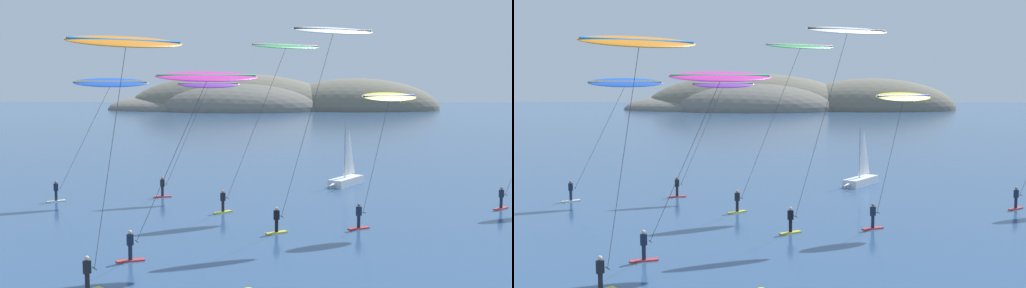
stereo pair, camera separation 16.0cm
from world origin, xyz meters
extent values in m
ellipsoid|color=slate|center=(-26.79, 215.04, 0.00)|extent=(63.80, 45.49, 12.60)
ellipsoid|color=slate|center=(-11.37, 213.16, 0.00)|extent=(65.40, 55.87, 22.50)
ellipsoid|color=#6B6656|center=(-12.77, 212.60, 0.00)|extent=(76.24, 44.44, 25.67)
ellipsoid|color=#6B6656|center=(29.89, 212.32, 0.00)|extent=(58.59, 36.63, 22.23)
cube|color=white|center=(9.64, 44.79, 0.35)|extent=(3.72, 4.81, 0.70)
cone|color=white|center=(8.37, 42.75, 0.35)|extent=(1.71, 2.19, 0.67)
cylinder|color=#B2B2B7|center=(9.48, 44.53, 3.20)|extent=(0.12, 0.12, 5.00)
pyramid|color=white|center=(9.96, 45.30, 3.03)|extent=(1.02, 1.57, 4.25)
cylinder|color=#A5A5AD|center=(9.96, 45.30, 0.95)|extent=(1.02, 1.57, 0.08)
cube|color=red|center=(8.62, 26.50, 0.04)|extent=(1.50, 1.09, 0.08)
cylinder|color=#192338|center=(8.62, 26.50, 0.48)|extent=(0.22, 0.22, 0.80)
cube|color=#192338|center=(8.62, 26.50, 1.18)|extent=(0.39, 0.35, 0.60)
sphere|color=#9E7051|center=(8.62, 26.50, 1.60)|extent=(0.22, 0.22, 0.22)
cylinder|color=black|center=(8.92, 26.68, 1.06)|extent=(0.32, 0.49, 0.04)
ellipsoid|color=yellow|center=(10.69, 27.78, 8.64)|extent=(4.67, 3.66, 0.75)
cylinder|color=#1432E0|center=(10.69, 27.78, 8.69)|extent=(3.79, 2.43, 0.16)
cylinder|color=#333338|center=(9.81, 27.23, 4.80)|extent=(1.81, 1.13, 7.48)
cube|color=red|center=(-4.58, 18.32, 0.04)|extent=(1.54, 0.93, 0.08)
cylinder|color=#192338|center=(-4.58, 18.32, 0.48)|extent=(0.22, 0.22, 0.80)
cube|color=#192338|center=(-4.58, 18.32, 1.18)|extent=(0.39, 0.33, 0.60)
sphere|color=beige|center=(-4.58, 18.32, 1.60)|extent=(0.22, 0.22, 0.22)
cylinder|color=black|center=(-4.27, 18.47, 1.06)|extent=(0.28, 0.51, 0.04)
ellipsoid|color=#D62D9E|center=(-0.55, 20.33, 9.91)|extent=(6.15, 4.18, 0.74)
cylinder|color=#28D160|center=(-0.55, 20.33, 9.96)|extent=(5.21, 2.70, 0.16)
cylinder|color=#333338|center=(-2.41, 19.40, 5.44)|extent=(3.75, 1.88, 8.76)
cylinder|color=black|center=(-5.35, 13.16, 0.48)|extent=(0.22, 0.22, 0.80)
cube|color=black|center=(-5.35, 13.16, 1.18)|extent=(0.39, 0.37, 0.60)
sphere|color=beige|center=(-5.35, 13.16, 1.60)|extent=(0.22, 0.22, 0.22)
cylinder|color=black|center=(-5.07, 13.37, 1.06)|extent=(0.37, 0.46, 0.04)
ellipsoid|color=orange|center=(-3.66, 14.45, 11.45)|extent=(5.45, 4.58, 0.73)
cylinder|color=#0F7FE5|center=(-3.66, 14.45, 11.50)|extent=(4.53, 3.51, 0.16)
cylinder|color=#333338|center=(-4.36, 13.91, 6.20)|extent=(1.45, 1.11, 10.29)
cube|color=silver|center=(-14.64, 35.32, 0.04)|extent=(1.41, 1.27, 0.08)
cylinder|color=#192338|center=(-14.64, 35.32, 0.48)|extent=(0.22, 0.22, 0.80)
cube|color=#192338|center=(-14.64, 35.32, 1.18)|extent=(0.39, 0.33, 0.60)
sphere|color=#9E7051|center=(-14.64, 35.32, 1.60)|extent=(0.22, 0.22, 0.22)
cylinder|color=black|center=(-14.33, 35.48, 1.06)|extent=(0.28, 0.51, 0.04)
ellipsoid|color=blue|center=(-10.49, 37.40, 9.58)|extent=(6.19, 4.00, 0.91)
cylinder|color=gold|center=(-10.49, 37.40, 9.63)|extent=(5.38, 2.80, 0.16)
cylinder|color=#333338|center=(-12.41, 36.44, 5.27)|extent=(3.87, 1.95, 8.43)
cube|color=yellow|center=(3.24, 25.06, 0.04)|extent=(1.46, 1.19, 0.08)
cylinder|color=black|center=(3.24, 25.06, 0.48)|extent=(0.22, 0.22, 0.80)
cube|color=black|center=(3.24, 25.06, 1.18)|extent=(0.39, 0.33, 0.60)
sphere|color=beige|center=(3.24, 25.06, 1.60)|extent=(0.22, 0.22, 0.22)
cylinder|color=black|center=(3.55, 25.22, 1.06)|extent=(0.28, 0.51, 0.04)
ellipsoid|color=white|center=(6.87, 26.89, 12.92)|extent=(5.91, 3.75, 0.66)
cylinder|color=black|center=(6.87, 26.89, 12.97)|extent=(5.19, 2.72, 0.16)
cylinder|color=#333338|center=(5.21, 26.06, 6.94)|extent=(3.35, 1.70, 11.77)
cube|color=red|center=(-6.44, 37.75, 0.04)|extent=(1.55, 0.69, 0.08)
cylinder|color=black|center=(-6.44, 37.75, 0.48)|extent=(0.22, 0.22, 0.80)
cube|color=black|center=(-6.44, 37.75, 1.18)|extent=(0.39, 0.32, 0.60)
sphere|color=#9E7051|center=(-6.44, 37.75, 1.60)|extent=(0.22, 0.22, 0.22)
cylinder|color=black|center=(-6.12, 37.89, 1.06)|extent=(0.26, 0.52, 0.04)
ellipsoid|color=purple|center=(-2.63, 39.45, 9.47)|extent=(5.56, 3.36, 0.86)
cylinder|color=#7ACC42|center=(-2.63, 39.45, 9.52)|extent=(4.89, 2.31, 0.16)
cylinder|color=#333338|center=(-4.37, 38.67, 5.21)|extent=(3.51, 1.59, 8.32)
cube|color=yellow|center=(-0.77, 31.44, 0.04)|extent=(1.35, 1.33, 0.08)
cylinder|color=black|center=(-0.77, 31.44, 0.48)|extent=(0.22, 0.22, 0.80)
cube|color=black|center=(-0.77, 31.44, 1.18)|extent=(0.39, 0.35, 0.60)
sphere|color=tan|center=(-0.77, 31.44, 1.60)|extent=(0.22, 0.22, 0.22)
cylinder|color=black|center=(-0.47, 31.62, 1.06)|extent=(0.32, 0.49, 0.04)
ellipsoid|color=green|center=(3.87, 34.27, 12.36)|extent=(5.96, 4.37, 0.61)
cylinder|color=#D660B7|center=(3.87, 34.27, 12.41)|extent=(5.07, 3.18, 0.16)
cylinder|color=#333338|center=(1.70, 32.95, 6.66)|extent=(4.37, 2.68, 11.21)
cube|color=red|center=(20.26, 33.63, 0.04)|extent=(1.39, 1.29, 0.08)
cylinder|color=#192338|center=(20.26, 33.63, 0.48)|extent=(0.22, 0.22, 0.80)
cube|color=#192338|center=(20.26, 33.63, 1.18)|extent=(0.39, 0.34, 0.60)
sphere|color=#9E7051|center=(20.26, 33.63, 1.60)|extent=(0.22, 0.22, 0.22)
cylinder|color=black|center=(20.57, 33.80, 1.06)|extent=(0.29, 0.50, 0.04)
camera|label=1|loc=(3.47, -15.11, 9.57)|focal=45.00mm
camera|label=2|loc=(3.63, -15.10, 9.57)|focal=45.00mm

